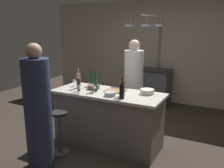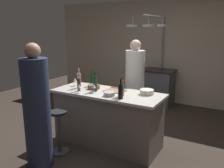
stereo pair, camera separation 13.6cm
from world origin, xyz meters
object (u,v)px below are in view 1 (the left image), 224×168
at_px(potted_plant, 62,99).
at_px(mixing_bowl_steel, 110,94).
at_px(mixing_bowl_ceramic, 147,92).
at_px(stove_range, 154,87).
at_px(guest_left, 38,112).
at_px(mixing_bowl_wooden, 94,87).
at_px(chef, 133,88).
at_px(pepper_mill, 79,85).
at_px(wine_bottle_green, 95,83).
at_px(wine_glass_by_chef, 74,80).
at_px(cutting_board, 115,91).
at_px(wine_glass_near_right_guest, 94,86).
at_px(bar_stool_left, 60,131).
at_px(wine_bottle_rose, 78,80).
at_px(wine_bottle_red, 91,80).
at_px(wine_bottle_dark, 122,91).
at_px(wine_glass_near_left_guest, 79,87).
at_px(wine_bottle_amber, 122,88).

xyz_separation_m(potted_plant, mixing_bowl_steel, (1.86, -1.09, 0.63)).
bearing_deg(mixing_bowl_steel, mixing_bowl_ceramic, 38.49).
height_order(stove_range, mixing_bowl_steel, mixing_bowl_steel).
distance_m(guest_left, mixing_bowl_wooden, 1.10).
relative_size(potted_plant, mixing_bowl_wooden, 2.54).
relative_size(chef, mixing_bowl_ceramic, 7.90).
relative_size(pepper_mill, wine_bottle_green, 0.64).
relative_size(wine_glass_by_chef, mixing_bowl_steel, 0.85).
distance_m(cutting_board, wine_glass_near_right_guest, 0.36).
distance_m(chef, bar_stool_left, 1.64).
relative_size(bar_stool_left, mixing_bowl_steel, 3.97).
xyz_separation_m(pepper_mill, mixing_bowl_ceramic, (1.04, 0.35, -0.07)).
bearing_deg(wine_bottle_rose, mixing_bowl_steel, -14.62).
distance_m(wine_glass_by_chef, mixing_bowl_ceramic, 1.31).
bearing_deg(bar_stool_left, wine_bottle_green, 62.98).
height_order(mixing_bowl_ceramic, mixing_bowl_wooden, mixing_bowl_ceramic).
bearing_deg(mixing_bowl_ceramic, wine_glass_by_chef, -174.73).
relative_size(chef, wine_bottle_red, 5.90).
relative_size(stove_range, wine_bottle_rose, 2.66).
height_order(chef, wine_glass_near_right_guest, chef).
bearing_deg(wine_bottle_dark, guest_left, -137.97).
xyz_separation_m(guest_left, wine_glass_near_left_guest, (0.15, 0.74, 0.21)).
distance_m(bar_stool_left, mixing_bowl_ceramic, 1.47).
relative_size(wine_glass_near_left_guest, mixing_bowl_ceramic, 0.68).
bearing_deg(stove_range, wine_bottle_rose, -103.14).
bearing_deg(mixing_bowl_ceramic, wine_bottle_dark, -120.15).
xyz_separation_m(potted_plant, mixing_bowl_ceramic, (2.32, -0.73, 0.64)).
bearing_deg(wine_bottle_rose, wine_glass_near_right_guest, -20.82).
relative_size(stove_range, pepper_mill, 4.24).
bearing_deg(mixing_bowl_steel, pepper_mill, 178.91).
bearing_deg(cutting_board, chef, 89.81).
relative_size(guest_left, potted_plant, 3.30).
xyz_separation_m(guest_left, wine_bottle_rose, (-0.06, 1.02, 0.23)).
distance_m(wine_bottle_red, wine_bottle_amber, 0.82).
relative_size(wine_bottle_rose, mixing_bowl_wooden, 1.63).
height_order(cutting_board, wine_glass_near_left_guest, wine_glass_near_left_guest).
xyz_separation_m(wine_bottle_green, wine_bottle_rose, (-0.37, 0.06, 0.00)).
xyz_separation_m(bar_stool_left, wine_bottle_dark, (0.85, 0.39, 0.64)).
xyz_separation_m(guest_left, pepper_mill, (0.07, 0.84, 0.21)).
bearing_deg(wine_bottle_green, wine_glass_near_right_guest, -68.60).
height_order(wine_glass_by_chef, mixing_bowl_wooden, wine_glass_by_chef).
bearing_deg(wine_glass_near_right_guest, guest_left, -112.00).
bearing_deg(bar_stool_left, wine_bottle_dark, 24.85).
bearing_deg(wine_bottle_rose, stove_range, 76.86).
distance_m(wine_bottle_red, wine_bottle_rose, 0.26).
bearing_deg(chef, mixing_bowl_steel, -87.40).
height_order(wine_bottle_red, wine_glass_by_chef, wine_bottle_red).
relative_size(wine_bottle_dark, mixing_bowl_wooden, 1.43).
bearing_deg(cutting_board, wine_glass_near_right_guest, -137.01).
relative_size(cutting_board, wine_glass_near_right_guest, 2.19).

